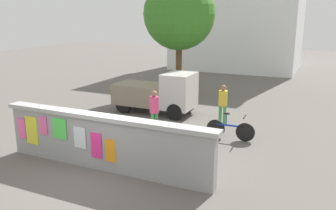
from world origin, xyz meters
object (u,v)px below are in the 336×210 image
person_bystander (223,101)px  person_walking (154,108)px  bicycle_far (230,129)px  tree_roadside (179,14)px  motorcycle (89,130)px  bicycle_near (164,138)px  auto_rickshaw_truck (158,93)px

person_bystander → person_walking: bearing=-133.9°
bicycle_far → tree_roadside: (-4.36, 5.57, 3.88)m
motorcycle → bicycle_near: 2.61m
bicycle_far → person_bystander: person_bystander is taller
motorcycle → person_bystander: person_bystander is taller
bicycle_far → person_bystander: 1.76m
bicycle_near → bicycle_far: (1.74, 1.77, 0.00)m
motorcycle → tree_roadside: size_ratio=0.31×
auto_rickshaw_truck → bicycle_far: bearing=-27.7°
bicycle_far → person_bystander: bearing=116.2°
motorcycle → auto_rickshaw_truck: bearing=83.6°
motorcycle → tree_roadside: bearing=90.6°
bicycle_near → tree_roadside: 8.70m
auto_rickshaw_truck → person_walking: auto_rickshaw_truck is taller
person_walking → motorcycle: bearing=-131.9°
bicycle_near → person_bystander: bearing=72.7°
person_walking → person_bystander: size_ratio=1.00×
bicycle_far → person_walking: (-2.69, -0.57, 0.62)m
bicycle_far → person_walking: bearing=-168.1°
person_bystander → auto_rickshaw_truck: bearing=170.5°
bicycle_near → auto_rickshaw_truck: bearing=118.7°
person_bystander → tree_roadside: tree_roadside is taller
person_walking → tree_roadside: size_ratio=0.27×
tree_roadside → bicycle_near: bearing=-70.3°
bicycle_far → bicycle_near: bearing=-134.5°
motorcycle → bicycle_far: bearing=28.7°
auto_rickshaw_truck → bicycle_far: auto_rickshaw_truck is taller
motorcycle → person_bystander: (3.55, 3.82, 0.52)m
motorcycle → person_walking: size_ratio=1.17×
bicycle_near → person_walking: size_ratio=1.03×
bicycle_far → person_walking: 2.82m
motorcycle → bicycle_far: bicycle_far is taller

